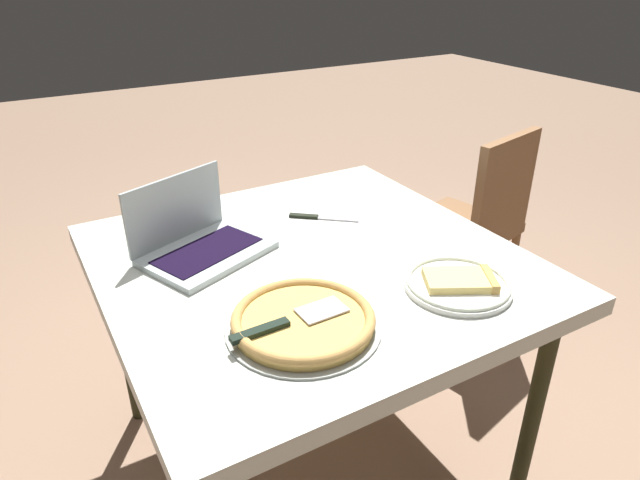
# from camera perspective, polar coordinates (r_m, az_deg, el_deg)

# --- Properties ---
(ground_plane) EXTENTS (12.00, 12.00, 0.00)m
(ground_plane) POSITION_cam_1_polar(r_m,az_deg,el_deg) (2.03, -0.78, -20.59)
(ground_plane) COLOR #907058
(dining_table) EXTENTS (1.10, 1.10, 0.75)m
(dining_table) POSITION_cam_1_polar(r_m,az_deg,el_deg) (1.59, -0.93, -3.70)
(dining_table) COLOR silver
(dining_table) RESTS_ON ground_plane
(laptop) EXTENTS (0.39, 0.35, 0.21)m
(laptop) POSITION_cam_1_polar(r_m,az_deg,el_deg) (1.60, -12.24, 0.02)
(laptop) COLOR #ABB6B9
(laptop) RESTS_ON dining_table
(pizza_plate) EXTENTS (0.27, 0.27, 0.04)m
(pizza_plate) POSITION_cam_1_polar(r_m,az_deg,el_deg) (1.46, 13.85, -4.28)
(pizza_plate) COLOR white
(pizza_plate) RESTS_ON dining_table
(pizza_tray) EXTENTS (0.35, 0.35, 0.04)m
(pizza_tray) POSITION_cam_1_polar(r_m,az_deg,el_deg) (1.27, -1.72, -8.18)
(pizza_tray) COLOR #999E98
(pizza_tray) RESTS_ON dining_table
(table_knife) EXTENTS (0.18, 0.16, 0.01)m
(table_knife) POSITION_cam_1_polar(r_m,az_deg,el_deg) (1.78, -0.35, 2.31)
(table_knife) COLOR #BFB9C3
(table_knife) RESTS_ON dining_table
(chair_near) EXTENTS (0.47, 0.47, 0.90)m
(chair_near) POSITION_cam_1_polar(r_m,az_deg,el_deg) (2.38, 15.40, 1.93)
(chair_near) COLOR brown
(chair_near) RESTS_ON ground_plane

